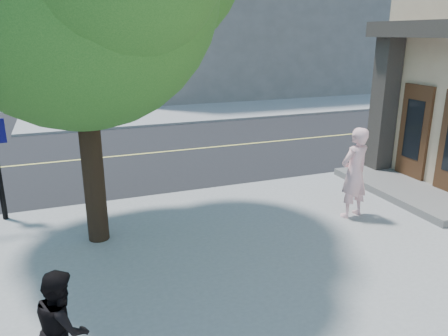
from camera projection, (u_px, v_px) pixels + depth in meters
name	position (u px, v px, depth m)	size (l,w,h in m)	color
ground	(27.00, 216.00, 10.24)	(140.00, 140.00, 0.00)	black
road_ew	(34.00, 164.00, 14.25)	(140.00, 9.00, 0.01)	black
sidewalk_ne	(228.00, 87.00, 33.98)	(29.00, 25.00, 0.12)	gray
man_on_phone	(354.00, 173.00, 9.65)	(0.75, 0.49, 2.06)	#FAB9BD
pedestrian	(63.00, 328.00, 5.04)	(0.72, 0.56, 1.48)	black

